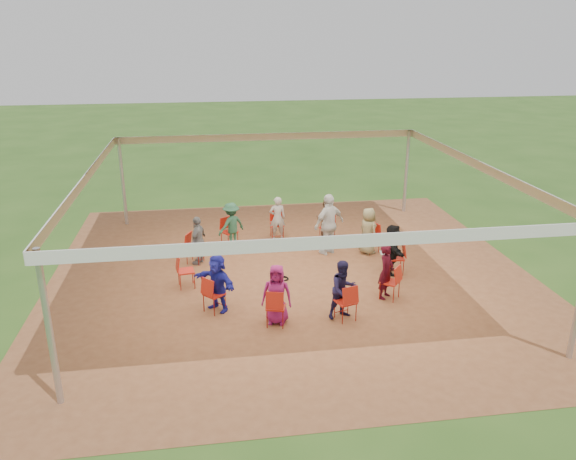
{
  "coord_description": "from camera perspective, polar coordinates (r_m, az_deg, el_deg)",
  "views": [
    {
      "loc": [
        -2.2,
        -14.01,
        6.35
      ],
      "look_at": [
        -0.05,
        0.3,
        1.18
      ],
      "focal_mm": 35.0,
      "sensor_mm": 36.0,
      "label": 1
    }
  ],
  "objects": [
    {
      "name": "laptop",
      "position": [
        15.55,
        9.93,
        -2.11
      ],
      "size": [
        0.28,
        0.33,
        0.21
      ],
      "rotation": [
        0.0,
        0.0,
        1.44
      ],
      "color": "#B7B7BC",
      "rests_on": "ground"
    },
    {
      "name": "chair_5",
      "position": [
        16.29,
        -9.44,
        -1.85
      ],
      "size": [
        0.57,
        0.56,
        0.9
      ],
      "primitive_type": null,
      "rotation": [
        0.0,
        0.0,
        -1.99
      ],
      "color": "red",
      "rests_on": "ground"
    },
    {
      "name": "chair_3",
      "position": [
        18.01,
        -1.13,
        0.54
      ],
      "size": [
        0.42,
        0.44,
        0.9
      ],
      "primitive_type": null,
      "rotation": [
        0.0,
        0.0,
        -3.13
      ],
      "color": "red",
      "rests_on": "ground"
    },
    {
      "name": "person_seated_9",
      "position": [
        14.13,
        9.93,
        -4.16
      ],
      "size": [
        0.59,
        0.61,
        1.41
      ],
      "primitive_type": "imported",
      "rotation": [
        0.0,
        0.0,
        0.87
      ],
      "color": "#3A0711",
      "rests_on": "ground"
    },
    {
      "name": "person_seated_8",
      "position": [
        13.05,
        5.64,
        -6.04
      ],
      "size": [
        0.77,
        0.58,
        1.41
      ],
      "primitive_type": "imported",
      "rotation": [
        0.0,
        0.0,
        0.29
      ],
      "color": "#1C183C",
      "rests_on": "ground"
    },
    {
      "name": "ground",
      "position": [
        15.54,
        0.35,
        -4.46
      ],
      "size": [
        80.0,
        80.0,
        0.0
      ],
      "primitive_type": "plane",
      "color": "#2F541A",
      "rests_on": "ground"
    },
    {
      "name": "chair_2",
      "position": [
        17.86,
        4.01,
        0.32
      ],
      "size": [
        0.59,
        0.6,
        0.9
      ],
      "primitive_type": null,
      "rotation": [
        0.0,
        0.0,
        2.58
      ],
      "color": "red",
      "rests_on": "ground"
    },
    {
      "name": "person_seated_6",
      "position": [
        13.43,
        -7.19,
        -5.32
      ],
      "size": [
        1.23,
        1.31,
        1.41
      ],
      "primitive_type": "imported",
      "rotation": [
        0.0,
        0.0,
        -0.85
      ],
      "color": "#1F2097",
      "rests_on": "ground"
    },
    {
      "name": "chair_7",
      "position": [
        13.47,
        -7.52,
        -6.49
      ],
      "size": [
        0.61,
        0.61,
        0.9
      ],
      "primitive_type": null,
      "rotation": [
        0.0,
        0.0,
        -0.85
      ],
      "color": "red",
      "rests_on": "ground"
    },
    {
      "name": "tent",
      "position": [
        14.73,
        0.37,
        3.99
      ],
      "size": [
        10.33,
        10.33,
        3.0
      ],
      "color": "#B2B2B7",
      "rests_on": "ground"
    },
    {
      "name": "person_seated_7",
      "position": [
        12.77,
        -1.15,
        -6.54
      ],
      "size": [
        0.77,
        0.56,
        1.41
      ],
      "primitive_type": "imported",
      "rotation": [
        0.0,
        0.0,
        -0.28
      ],
      "color": "#8E1859",
      "rests_on": "ground"
    },
    {
      "name": "person_seated_3",
      "position": [
        17.82,
        -1.08,
        1.21
      ],
      "size": [
        0.52,
        0.34,
        1.41
      ],
      "primitive_type": "imported",
      "rotation": [
        0.0,
        0.0,
        -3.13
      ],
      "color": "#A49E93",
      "rests_on": "ground"
    },
    {
      "name": "chair_1",
      "position": [
        17.02,
        8.4,
        -0.84
      ],
      "size": [
        0.58,
        0.57,
        0.9
      ],
      "primitive_type": null,
      "rotation": [
        0.0,
        0.0,
        2.01
      ],
      "color": "red",
      "rests_on": "ground"
    },
    {
      "name": "chair_10",
      "position": [
        14.2,
        10.32,
        -5.23
      ],
      "size": [
        0.61,
        0.61,
        0.9
      ],
      "primitive_type": null,
      "rotation": [
        0.0,
        0.0,
        0.87
      ],
      "color": "red",
      "rests_on": "ground"
    },
    {
      "name": "chair_6",
      "position": [
        14.82,
        -10.31,
        -4.14
      ],
      "size": [
        0.5,
        0.48,
        0.9
      ],
      "primitive_type": null,
      "rotation": [
        0.0,
        0.0,
        -1.42
      ],
      "color": "red",
      "rests_on": "ground"
    },
    {
      "name": "person_seated_1",
      "position": [
        16.85,
        8.14,
        -0.09
      ],
      "size": [
        0.64,
        0.79,
        1.41
      ],
      "primitive_type": "imported",
      "rotation": [
        0.0,
        0.0,
        2.01
      ],
      "color": "#8B8155",
      "rests_on": "ground"
    },
    {
      "name": "chair_0",
      "position": [
        15.68,
        10.92,
        -2.81
      ],
      "size": [
        0.49,
        0.48,
        0.9
      ],
      "primitive_type": null,
      "rotation": [
        0.0,
        0.0,
        1.44
      ],
      "color": "red",
      "rests_on": "ground"
    },
    {
      "name": "person_seated_5",
      "position": [
        16.15,
        -9.1,
        -1.03
      ],
      "size": [
        0.72,
        0.93,
        1.41
      ],
      "primitive_type": "imported",
      "rotation": [
        0.0,
        0.0,
        -1.99
      ],
      "color": "slate",
      "rests_on": "ground"
    },
    {
      "name": "person_seated_4",
      "position": [
        17.27,
        -5.77,
        0.51
      ],
      "size": [
        1.01,
        0.88,
        1.41
      ],
      "primitive_type": "imported",
      "rotation": [
        0.0,
        0.0,
        -2.56
      ],
      "color": "#255338",
      "rests_on": "ground"
    },
    {
      "name": "chair_8",
      "position": [
        12.78,
        -1.22,
        -7.83
      ],
      "size": [
        0.52,
        0.54,
        0.9
      ],
      "primitive_type": null,
      "rotation": [
        0.0,
        0.0,
        -0.28
      ],
      "color": "red",
      "rests_on": "ground"
    },
    {
      "name": "chair_9",
      "position": [
        13.07,
        5.87,
        -7.28
      ],
      "size": [
        0.53,
        0.54,
        0.9
      ],
      "primitive_type": null,
      "rotation": [
        0.0,
        0.0,
        0.29
      ],
      "color": "red",
      "rests_on": "ground"
    },
    {
      "name": "person_seated_0",
      "position": [
        15.56,
        10.54,
        -1.93
      ],
      "size": [
        0.66,
        1.36,
        1.41
      ],
      "primitive_type": "imported",
      "rotation": [
        0.0,
        0.0,
        1.44
      ],
      "color": "black",
      "rests_on": "ground"
    },
    {
      "name": "chair_4",
      "position": [
        17.45,
        -5.97,
        -0.21
      ],
      "size": [
        0.59,
        0.6,
        0.9
      ],
      "primitive_type": null,
      "rotation": [
        0.0,
        0.0,
        -2.56
      ],
      "color": "red",
      "rests_on": "ground"
    },
    {
      "name": "cable_coil",
      "position": [
        15.2,
        -0.49,
        -4.95
      ],
      "size": [
        0.32,
        0.32,
        0.03
      ],
      "rotation": [
        0.0,
        0.0,
        -0.02
      ],
      "color": "black",
      "rests_on": "ground"
    },
    {
      "name": "standing_person",
      "position": [
        16.64,
        4.19,
        0.6
      ],
      "size": [
        1.21,
        1.01,
        1.85
      ],
      "primitive_type": "imported",
      "rotation": [
        0.0,
        0.0,
        3.65
      ],
      "color": "silver",
      "rests_on": "ground"
    },
    {
      "name": "dirt_patch",
      "position": [
        15.54,
        0.35,
        -4.44
      ],
      "size": [
        13.0,
        13.0,
        0.0
      ],
      "primitive_type": "plane",
      "color": "brown",
      "rests_on": "ground"
    },
    {
      "name": "person_seated_2",
      "position": [
        17.67,
        3.9,
        1.01
      ],
      "size": [
        0.79,
        0.7,
        1.41
      ],
      "primitive_type": "imported",
      "rotation": [
        0.0,
        0.0,
        2.58
      ],
      "color": "brown",
      "rests_on": "ground"
    }
  ]
}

